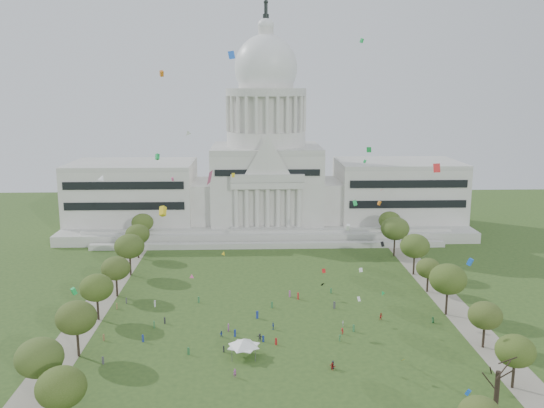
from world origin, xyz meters
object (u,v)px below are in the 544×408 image
at_px(big_bare_tree, 499,368).
at_px(person_0, 433,320).
at_px(event_tent, 244,342).
at_px(capitol, 266,175).

relative_size(big_bare_tree, person_0, 7.83).
bearing_deg(person_0, big_bare_tree, -53.31).
xyz_separation_m(big_bare_tree, event_tent, (-45.89, 23.79, -5.41)).
bearing_deg(person_0, event_tent, -122.40).
bearing_deg(capitol, big_bare_tree, -74.98).
bearing_deg(capitol, event_tent, -93.83).
distance_m(capitol, big_bare_tree, 147.23).
bearing_deg(event_tent, person_0, 19.31).
xyz_separation_m(event_tent, person_0, (47.02, 16.47, -2.45)).
relative_size(event_tent, person_0, 6.01).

